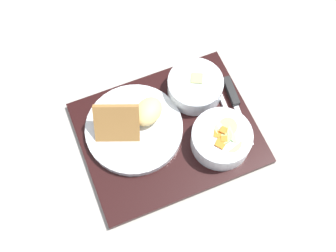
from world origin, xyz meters
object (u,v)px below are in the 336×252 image
object	(u,v)px
knife	(233,96)
spoon	(228,115)
bowl_salad	(222,138)
bowl_soup	(195,86)
plate_main	(134,126)

from	to	relation	value
knife	spoon	size ratio (longest dim) A/B	1.07
spoon	bowl_salad	bearing A→B (deg)	-35.04
bowl_salad	spoon	distance (m)	0.07
bowl_salad	bowl_soup	bearing A→B (deg)	-97.36
bowl_soup	spoon	xyz separation A→B (m)	(-0.03, 0.09, -0.02)
bowl_salad	plate_main	xyz separation A→B (m)	(0.15, -0.12, -0.01)
knife	spoon	bearing A→B (deg)	-31.36
plate_main	knife	distance (m)	0.23
bowl_soup	spoon	bearing A→B (deg)	110.45
plate_main	spoon	xyz separation A→B (m)	(-0.20, 0.08, -0.01)
bowl_soup	knife	world-z (taller)	bowl_soup
bowl_soup	plate_main	world-z (taller)	plate_main
knife	spoon	distance (m)	0.05
bowl_soup	plate_main	distance (m)	0.16
bowl_soup	spoon	size ratio (longest dim) A/B	0.78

